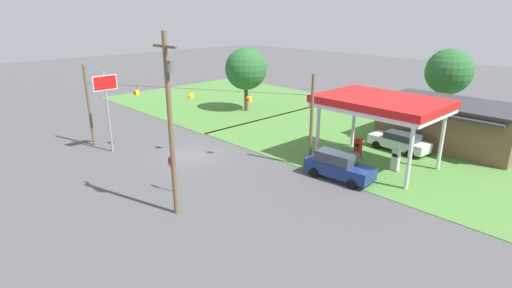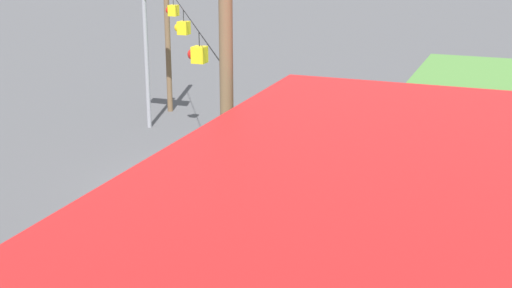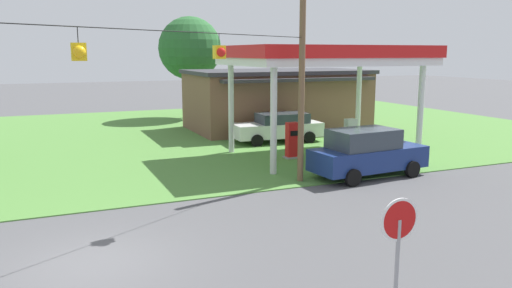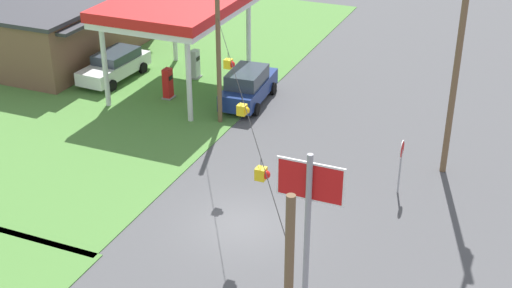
{
  "view_description": "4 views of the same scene",
  "coord_description": "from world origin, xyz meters",
  "views": [
    {
      "loc": [
        26.35,
        -17.92,
        11.55
      ],
      "look_at": [
        5.84,
        1.64,
        2.01
      ],
      "focal_mm": 28.0,
      "sensor_mm": 36.0,
      "label": 1
    },
    {
      "loc": [
        19.62,
        9.87,
        7.99
      ],
      "look_at": [
        4.59,
        4.12,
        3.09
      ],
      "focal_mm": 50.0,
      "sensor_mm": 36.0,
      "label": 2
    },
    {
      "loc": [
        -0.79,
        -11.98,
        5.03
      ],
      "look_at": [
        5.87,
        3.66,
        1.92
      ],
      "focal_mm": 35.0,
      "sensor_mm": 36.0,
      "label": 3
    },
    {
      "loc": [
        -21.93,
        -9.86,
        15.9
      ],
      "look_at": [
        2.23,
        0.38,
        2.51
      ],
      "focal_mm": 50.0,
      "sensor_mm": 36.0,
      "label": 4
    }
  ],
  "objects": [
    {
      "name": "car_at_pumps_rear",
      "position": [
        11.39,
        13.37,
        0.88
      ],
      "size": [
        5.15,
        2.31,
        1.67
      ],
      "rotation": [
        0.0,
        0.0,
        3.09
      ],
      "color": "white",
      "rests_on": "ground"
    },
    {
      "name": "ground_plane",
      "position": [
        0.0,
        0.0,
        0.0
      ],
      "size": [
        160.0,
        160.0,
        0.0
      ],
      "primitive_type": "plane",
      "color": "#4C4C4F"
    },
    {
      "name": "gas_station_store",
      "position": [
        13.57,
        18.19,
        1.98
      ],
      "size": [
        11.63,
        7.12,
        3.93
      ],
      "color": "brown",
      "rests_on": "ground"
    },
    {
      "name": "stop_sign_roadside",
      "position": [
        4.9,
        -5.16,
        1.81
      ],
      "size": [
        0.8,
        0.08,
        2.5
      ],
      "rotation": [
        0.0,
        0.0,
        3.14
      ],
      "color": "#99999E",
      "rests_on": "ground"
    },
    {
      "name": "signal_span_gantry",
      "position": [
        0.0,
        -0.01,
        3.88
      ],
      "size": [
        16.92,
        10.24,
        7.19
      ],
      "color": "brown",
      "rests_on": "ground"
    },
    {
      "name": "car_at_pumps_front",
      "position": [
        11.23,
        4.65,
        1.01
      ],
      "size": [
        5.05,
        2.4,
        2.0
      ],
      "rotation": [
        0.0,
        0.0,
        0.08
      ],
      "color": "navy",
      "rests_on": "ground"
    },
    {
      "name": "fuel_pump_far",
      "position": [
        13.33,
        9.01,
        0.84
      ],
      "size": [
        0.71,
        0.56,
        1.77
      ],
      "color": "gray",
      "rests_on": "ground"
    },
    {
      "name": "fuel_pump_near",
      "position": [
        10.03,
        9.01,
        0.84
      ],
      "size": [
        0.71,
        0.56,
        1.77
      ],
      "color": "gray",
      "rests_on": "ground"
    },
    {
      "name": "tree_behind_station",
      "position": [
        9.82,
        25.94,
        5.37
      ],
      "size": [
        4.83,
        4.83,
        7.81
      ],
      "color": "#4C3828",
      "rests_on": "ground"
    },
    {
      "name": "grass_verge_station_corner",
      "position": [
        13.68,
        18.21,
        0.02
      ],
      "size": [
        36.0,
        28.0,
        0.04
      ],
      "primitive_type": "cube",
      "color": "#4C7F38",
      "rests_on": "ground"
    },
    {
      "name": "gas_station_canopy",
      "position": [
        11.68,
        9.02,
        4.85
      ],
      "size": [
        9.04,
        6.46,
        5.37
      ],
      "color": "silver",
      "rests_on": "ground"
    }
  ]
}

